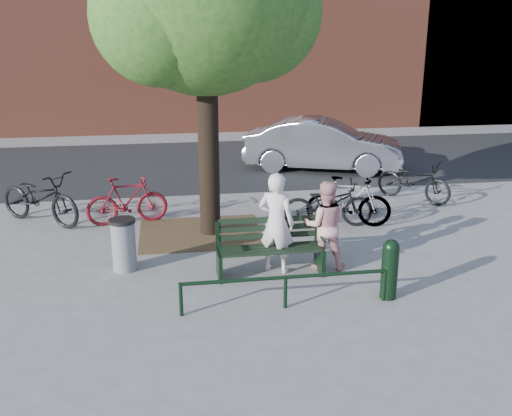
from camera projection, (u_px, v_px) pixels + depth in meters
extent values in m
plane|color=gray|center=(270.00, 274.00, 9.43)|extent=(90.00, 90.00, 0.00)
cube|color=brown|center=(201.00, 233.00, 11.35)|extent=(2.40, 2.00, 0.02)
cube|color=black|center=(219.00, 163.00, 17.45)|extent=(40.00, 7.00, 0.01)
cube|color=black|center=(219.00, 265.00, 9.24)|extent=(0.06, 0.52, 0.45)
cube|color=black|center=(217.00, 235.00, 9.32)|extent=(0.06, 0.06, 0.44)
cylinder|color=black|center=(219.00, 244.00, 9.03)|extent=(0.04, 0.36, 0.04)
cube|color=black|center=(320.00, 259.00, 9.50)|extent=(0.06, 0.52, 0.45)
cube|color=black|center=(317.00, 229.00, 9.58)|extent=(0.06, 0.06, 0.44)
cylinder|color=black|center=(322.00, 238.00, 9.28)|extent=(0.04, 0.36, 0.04)
cube|color=black|center=(270.00, 249.00, 9.30)|extent=(1.64, 0.46, 0.04)
cube|color=black|center=(268.00, 228.00, 9.43)|extent=(1.64, 0.03, 0.47)
cylinder|color=black|center=(181.00, 299.00, 8.00)|extent=(0.06, 0.06, 0.50)
cylinder|color=black|center=(285.00, 292.00, 8.23)|extent=(0.06, 0.06, 0.50)
cylinder|color=black|center=(384.00, 285.00, 8.46)|extent=(0.06, 0.06, 0.50)
cylinder|color=black|center=(286.00, 277.00, 8.16)|extent=(3.00, 0.06, 0.06)
cylinder|color=black|center=(208.00, 139.00, 10.82)|extent=(0.40, 0.40, 3.80)
sphere|color=#244E18|center=(252.00, 12.00, 10.56)|extent=(2.60, 2.60, 2.60)
sphere|color=#244E18|center=(160.00, 16.00, 9.67)|extent=(2.40, 2.40, 2.40)
imported|color=beige|center=(276.00, 223.00, 9.34)|extent=(0.74, 0.67, 1.70)
imported|color=#D1938F|center=(325.00, 225.00, 9.50)|extent=(0.83, 0.70, 1.52)
cylinder|color=black|center=(389.00, 273.00, 8.50)|extent=(0.25, 0.25, 0.81)
sphere|color=black|center=(391.00, 248.00, 8.38)|extent=(0.25, 0.25, 0.25)
cylinder|color=gray|center=(124.00, 246.00, 9.51)|extent=(0.40, 0.40, 0.84)
cylinder|color=black|center=(122.00, 221.00, 9.38)|extent=(0.44, 0.44, 0.06)
imported|color=black|center=(40.00, 197.00, 11.80)|extent=(2.15, 1.88, 1.12)
imported|color=#600D14|center=(127.00, 201.00, 11.79)|extent=(1.72, 0.73, 1.00)
imported|color=black|center=(328.00, 204.00, 11.61)|extent=(1.92, 0.80, 0.98)
imported|color=gray|center=(349.00, 201.00, 11.67)|extent=(1.80, 1.00, 1.04)
imported|color=black|center=(414.00, 181.00, 13.43)|extent=(1.69, 1.83, 0.97)
imported|color=gray|center=(323.00, 145.00, 16.36)|extent=(4.74, 3.01, 1.47)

